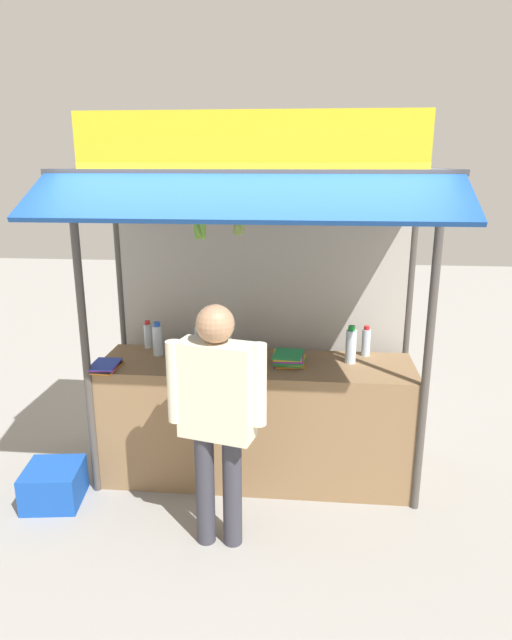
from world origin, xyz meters
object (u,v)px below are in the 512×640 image
at_px(water_bottle_front_left, 226,340).
at_px(magazine_stack_mid_left, 105,366).
at_px(water_bottle_mid_right, 351,346).
at_px(magazine_stack_left, 289,358).
at_px(banana_bunch_rightmost, 200,227).
at_px(plastic_crate, 54,485).
at_px(water_bottle_right, 158,340).
at_px(vendor_person, 217,406).
at_px(water_bottle_back_right, 366,342).
at_px(water_bottle_far_left, 148,335).
at_px(water_bottle_center, 199,338).
at_px(banana_bunch_leftmost, 239,226).

relative_size(water_bottle_front_left, magazine_stack_mid_left, 1.06).
height_order(water_bottle_front_left, magazine_stack_mid_left, water_bottle_front_left).
height_order(water_bottle_mid_right, magazine_stack_left, water_bottle_mid_right).
bearing_deg(water_bottle_front_left, water_bottle_mid_right, -1.65).
relative_size(water_bottle_mid_right, magazine_stack_left, 1.02).
height_order(banana_bunch_rightmost, plastic_crate, banana_bunch_rightmost).
xyz_separation_m(water_bottle_mid_right, water_bottle_right, (-1.55, 0.03, -0.01)).
height_order(water_bottle_front_left, banana_bunch_rightmost, banana_bunch_rightmost).
xyz_separation_m(magazine_stack_mid_left, vendor_person, (0.97, -0.63, 0.00)).
bearing_deg(water_bottle_mid_right, water_bottle_back_right, 53.37).
bearing_deg(water_bottle_far_left, water_bottle_back_right, -0.60).
bearing_deg(water_bottle_right, water_bottle_back_right, 5.12).
distance_m(water_bottle_right, magazine_stack_left, 1.08).
xyz_separation_m(magazine_stack_left, vendor_person, (-0.42, -0.88, -0.02)).
height_order(water_bottle_mid_right, water_bottle_back_right, water_bottle_mid_right).
relative_size(water_bottle_center, magazine_stack_mid_left, 0.82).
bearing_deg(water_bottle_far_left, vendor_person, -55.82).
bearing_deg(magazine_stack_left, plastic_crate, -162.80).
distance_m(water_bottle_mid_right, banana_bunch_leftmost, 1.37).
relative_size(water_bottle_right, banana_bunch_leftmost, 0.96).
xyz_separation_m(magazine_stack_mid_left, banana_bunch_rightmost, (0.81, -0.21, 1.09)).
bearing_deg(magazine_stack_left, vendor_person, -115.75).
relative_size(water_bottle_center, banana_bunch_leftmost, 0.84).
height_order(water_bottle_mid_right, water_bottle_right, water_bottle_mid_right).
xyz_separation_m(water_bottle_back_right, vendor_person, (-1.04, -1.12, -0.09)).
bearing_deg(magazine_stack_left, water_bottle_center, 163.13).
distance_m(water_bottle_back_right, vendor_person, 1.53).
bearing_deg(banana_bunch_leftmost, banana_bunch_rightmost, -179.14).
bearing_deg(plastic_crate, banana_bunch_rightmost, 4.15).
height_order(banana_bunch_leftmost, vendor_person, banana_bunch_leftmost).
height_order(water_bottle_back_right, magazine_stack_mid_left, water_bottle_back_right).
height_order(water_bottle_back_right, banana_bunch_rightmost, banana_bunch_rightmost).
relative_size(water_bottle_right, water_bottle_front_left, 0.89).
height_order(magazine_stack_mid_left, vendor_person, vendor_person).
bearing_deg(magazine_stack_mid_left, plastic_crate, -140.06).
bearing_deg(water_bottle_right, banana_bunch_rightmost, -48.84).
relative_size(water_bottle_back_right, banana_bunch_leftmost, 0.86).
xyz_separation_m(water_bottle_center, banana_bunch_rightmost, (0.17, -0.69, 0.99)).
xyz_separation_m(water_bottle_mid_right, banana_bunch_rightmost, (-1.07, -0.52, 0.97)).
distance_m(water_bottle_back_right, banana_bunch_leftmost, 1.54).
bearing_deg(magazine_stack_left, banana_bunch_leftmost, -125.61).
height_order(water_bottle_center, magazine_stack_mid_left, water_bottle_center).
relative_size(magazine_stack_left, banana_bunch_leftmost, 1.01).
height_order(water_bottle_front_left, banana_bunch_leftmost, banana_bunch_leftmost).
bearing_deg(magazine_stack_mid_left, water_bottle_center, 36.72).
relative_size(water_bottle_mid_right, vendor_person, 0.18).
distance_m(water_bottle_front_left, banana_bunch_leftmost, 1.13).
relative_size(water_bottle_center, water_bottle_far_left, 1.03).
bearing_deg(vendor_person, water_bottle_center, -59.25).
xyz_separation_m(banana_bunch_rightmost, banana_bunch_leftmost, (0.26, 0.00, 0.01)).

